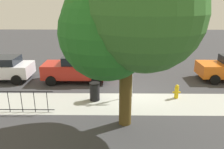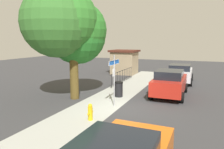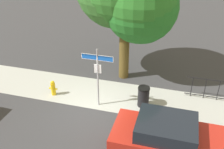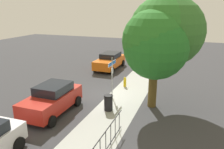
{
  "view_description": "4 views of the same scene",
  "coord_description": "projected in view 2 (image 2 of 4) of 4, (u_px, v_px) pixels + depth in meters",
  "views": [
    {
      "loc": [
        1.03,
        11.98,
        5.08
      ],
      "look_at": [
        1.14,
        1.14,
        1.52
      ],
      "focal_mm": 36.22,
      "sensor_mm": 36.0,
      "label": 1
    },
    {
      "loc": [
        -10.73,
        -3.98,
        3.63
      ],
      "look_at": [
        1.02,
        0.94,
        1.61
      ],
      "focal_mm": 34.72,
      "sensor_mm": 36.0,
      "label": 2
    },
    {
      "loc": [
        3.39,
        -9.15,
        7.37
      ],
      "look_at": [
        0.65,
        0.6,
        1.6
      ],
      "focal_mm": 42.39,
      "sensor_mm": 36.0,
      "label": 3
    },
    {
      "loc": [
        13.68,
        5.4,
        6.05
      ],
      "look_at": [
        0.39,
        0.52,
        1.77
      ],
      "focal_mm": 35.67,
      "sensor_mm": 36.0,
      "label": 4
    }
  ],
  "objects": [
    {
      "name": "car_red",
      "position": [
        170.0,
        83.0,
        14.12
      ],
      "size": [
        4.15,
        2.07,
        1.72
      ],
      "rotation": [
        0.0,
        0.0,
        -0.0
      ],
      "color": "#B42419",
      "rests_on": "ground_plane"
    },
    {
      "name": "ground_plane",
      "position": [
        121.0,
        107.0,
        11.87
      ],
      "size": [
        60.0,
        60.0,
        0.0
      ],
      "primitive_type": "plane",
      "color": "#38383A"
    },
    {
      "name": "fire_hydrant",
      "position": [
        90.0,
        112.0,
        9.89
      ],
      "size": [
        0.42,
        0.22,
        0.78
      ],
      "color": "yellow",
      "rests_on": "ground_plane"
    },
    {
      "name": "iron_fence",
      "position": [
        122.0,
        76.0,
        18.69
      ],
      "size": [
        5.49,
        0.04,
        1.07
      ],
      "color": "black",
      "rests_on": "ground_plane"
    },
    {
      "name": "shade_tree",
      "position": [
        68.0,
        26.0,
        13.09
      ],
      "size": [
        5.26,
        4.52,
        6.77
      ],
      "color": "brown",
      "rests_on": "ground_plane"
    },
    {
      "name": "street_sign",
      "position": [
        114.0,
        72.0,
        11.76
      ],
      "size": [
        1.42,
        0.07,
        2.84
      ],
      "color": "#9EA0A5",
      "rests_on": "ground_plane"
    },
    {
      "name": "utility_shed",
      "position": [
        124.0,
        62.0,
        23.47
      ],
      "size": [
        2.65,
        2.83,
        2.58
      ],
      "color": "#998466",
      "rests_on": "ground_plane"
    },
    {
      "name": "sidewalk_strip",
      "position": [
        113.0,
        96.0,
        14.18
      ],
      "size": [
        24.0,
        2.6,
        0.0
      ],
      "primitive_type": "cube",
      "color": "#A8ABA3",
      "rests_on": "ground_plane"
    },
    {
      "name": "car_white",
      "position": [
        180.0,
        73.0,
        18.64
      ],
      "size": [
        4.05,
        2.18,
        1.58
      ],
      "rotation": [
        0.0,
        0.0,
        0.02
      ],
      "color": "white",
      "rests_on": "ground_plane"
    },
    {
      "name": "trash_bin",
      "position": [
        119.0,
        89.0,
        14.01
      ],
      "size": [
        0.55,
        0.55,
        0.98
      ],
      "color": "black",
      "rests_on": "ground_plane"
    }
  ]
}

